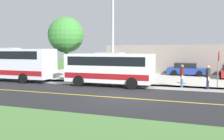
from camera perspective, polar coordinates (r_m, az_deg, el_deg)
The scene contains 14 objects.
ground_plane at distance 14.63m, azimuth 2.44°, elevation -6.78°, with size 120.00×120.00×0.00m, color #477238.
road_surface at distance 14.62m, azimuth 2.44°, elevation -6.77°, with size 8.00×100.00×0.01m, color black.
sidewalk at distance 19.59m, azimuth 6.81°, elevation -3.83°, with size 2.40×100.00×0.01m, color gray.
parking_lot_surface at distance 26.32m, azimuth 16.58°, elevation -1.77°, with size 14.00×36.00×0.01m, color #B2ADA3.
road_centre_line at distance 14.62m, azimuth 2.44°, elevation -6.75°, with size 0.16×100.00×0.00m, color gold.
shuttle_bus_front at distance 19.48m, azimuth -0.55°, elevation 0.65°, with size 2.78×7.26×2.75m.
transit_bus_rear at distance 25.29m, azimuth -24.79°, elevation 1.66°, with size 2.60×10.78×3.16m.
pedestrian_with_bags at distance 19.15m, azimuth 22.21°, elevation -1.42°, with size 0.72×0.34×1.80m.
pedestrian_waiting at distance 19.41m, azimuth 16.59°, elevation -1.18°, with size 0.72×0.34×1.80m.
stop_sign at distance 19.94m, azimuth 24.34°, elevation 1.59°, with size 0.76×0.07×2.88m.
street_light_pole at distance 19.71m, azimuth 0.02°, elevation 8.34°, with size 1.97×0.24×7.48m.
parked_car_near at distance 28.80m, azimuth 17.63°, elevation 0.13°, with size 2.17×4.48×1.45m.
tree_curbside at distance 24.45m, azimuth -11.07°, elevation 8.28°, with size 3.60×3.60×6.27m.
commercial_building at distance 35.15m, azimuth 19.41°, elevation 2.70°, with size 10.00×22.83×3.58m, color gray.
Camera 1 is at (13.73, 4.09, 2.95)m, focal length 37.79 mm.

